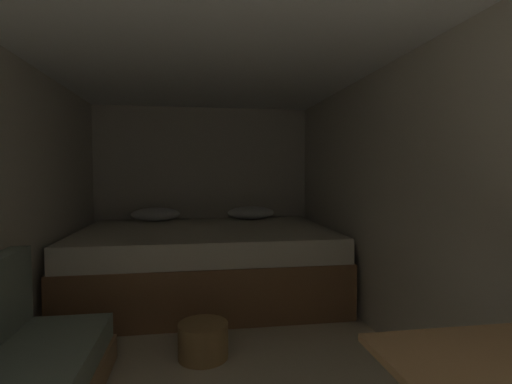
% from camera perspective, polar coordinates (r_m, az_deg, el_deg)
% --- Properties ---
extents(wall_back, '(2.73, 0.05, 2.09)m').
position_cam_1_polar(wall_back, '(4.94, -7.74, 0.15)').
color(wall_back, beige).
rests_on(wall_back, ground).
extents(wall_right, '(0.05, 5.24, 2.09)m').
position_cam_1_polar(wall_right, '(2.72, 23.32, -2.35)').
color(wall_right, beige).
rests_on(wall_right, ground).
extents(ceiling_slab, '(2.73, 5.24, 0.05)m').
position_cam_1_polar(ceiling_slab, '(2.43, -6.40, 22.84)').
color(ceiling_slab, white).
rests_on(ceiling_slab, wall_left).
extents(bed, '(2.51, 1.77, 0.87)m').
position_cam_1_polar(bed, '(4.09, -7.37, -10.11)').
color(bed, brown).
rests_on(bed, ground).
extents(wicker_basket, '(0.35, 0.35, 0.24)m').
position_cam_1_polar(wicker_basket, '(2.89, -7.78, -20.82)').
color(wicker_basket, olive).
rests_on(wicker_basket, ground).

